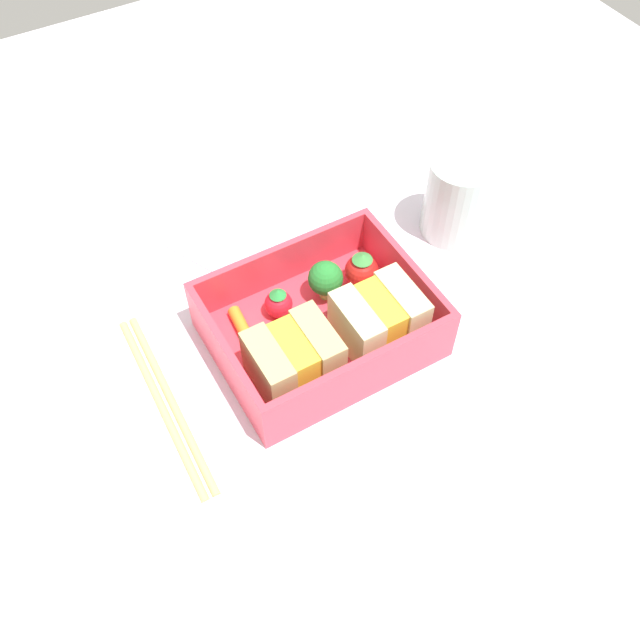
{
  "coord_description": "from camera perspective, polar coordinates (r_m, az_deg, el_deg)",
  "views": [
    {
      "loc": [
        17.86,
        30.93,
        49.78
      ],
      "look_at": [
        0.0,
        0.0,
        2.7
      ],
      "focal_mm": 40.0,
      "sensor_mm": 36.0,
      "label": 1
    }
  ],
  "objects": [
    {
      "name": "ground_plane",
      "position": [
        0.62,
        0.0,
        -2.06
      ],
      "size": [
        120.0,
        120.0,
        2.0
      ],
      "primitive_type": "cube",
      "color": "silver"
    },
    {
      "name": "bento_tray",
      "position": [
        0.61,
        0.0,
        -1.2
      ],
      "size": [
        17.7,
        13.96,
        1.2
      ],
      "primitive_type": "cube",
      "color": "#E33C4E",
      "rests_on": "ground_plane"
    },
    {
      "name": "bento_rim",
      "position": [
        0.59,
        0.0,
        0.37
      ],
      "size": [
        17.7,
        13.96,
        4.26
      ],
      "color": "#E33C4E",
      "rests_on": "bento_tray"
    },
    {
      "name": "sandwich_left",
      "position": [
        0.58,
        4.72,
        0.19
      ],
      "size": [
        6.57,
        5.47,
        4.66
      ],
      "color": "beige",
      "rests_on": "bento_tray"
    },
    {
      "name": "sandwich_center_left",
      "position": [
        0.56,
        -2.13,
        -3.05
      ],
      "size": [
        6.57,
        5.47,
        4.66
      ],
      "color": "tan",
      "rests_on": "bento_tray"
    },
    {
      "name": "strawberry_left",
      "position": [
        0.62,
        3.35,
        3.99
      ],
      "size": [
        3.02,
        3.02,
        3.62
      ],
      "color": "red",
      "rests_on": "bento_tray"
    },
    {
      "name": "broccoli_floret",
      "position": [
        0.61,
        0.45,
        3.31
      ],
      "size": [
        3.04,
        3.04,
        3.88
      ],
      "color": "#97D168",
      "rests_on": "bento_tray"
    },
    {
      "name": "strawberry_far_left",
      "position": [
        0.61,
        -3.35,
        1.36
      ],
      "size": [
        2.41,
        2.41,
        3.01
      ],
      "color": "red",
      "rests_on": "bento_tray"
    },
    {
      "name": "carrot_stick_far_left",
      "position": [
        0.6,
        -6.18,
        -0.72
      ],
      "size": [
        1.42,
        4.52,
        1.05
      ],
      "primitive_type": "cylinder",
      "rotation": [
        1.57,
        0.0,
        3.06
      ],
      "color": "orange",
      "rests_on": "bento_tray"
    },
    {
      "name": "chopstick_pair",
      "position": [
        0.59,
        -12.26,
        -6.33
      ],
      "size": [
        2.11,
        18.57,
        0.7
      ],
      "color": "tan",
      "rests_on": "ground_plane"
    },
    {
      "name": "drinking_glass",
      "position": [
        0.68,
        10.98,
        9.61
      ],
      "size": [
        6.27,
        6.27,
        8.13
      ],
      "primitive_type": "cylinder",
      "color": "silver",
      "rests_on": "ground_plane"
    },
    {
      "name": "folded_napkin",
      "position": [
        0.7,
        -6.37,
        7.71
      ],
      "size": [
        14.86,
        12.9,
        0.4
      ],
      "primitive_type": "cube",
      "rotation": [
        0.0,
        0.0,
        0.45
      ],
      "color": "silver",
      "rests_on": "ground_plane"
    }
  ]
}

